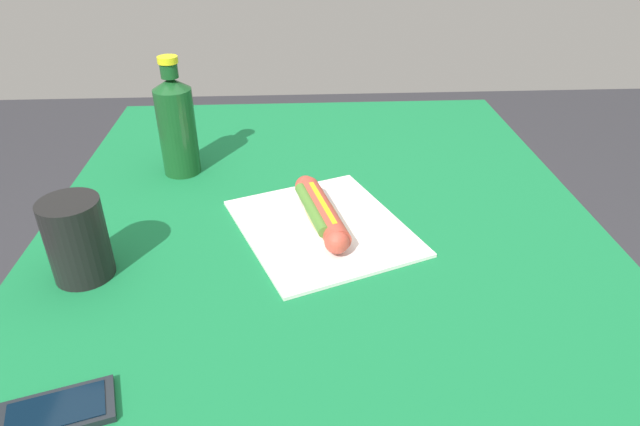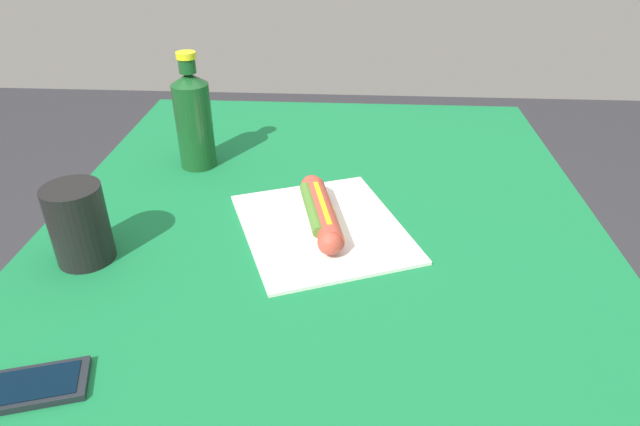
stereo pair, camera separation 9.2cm
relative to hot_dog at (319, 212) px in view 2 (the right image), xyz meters
The scene contains 6 objects.
dining_table 0.16m from the hot_dog, 112.08° to the right, with size 1.26×0.96×0.78m.
paper_wrapper 0.03m from the hot_dog, 77.08° to the right, with size 0.30×0.26×0.01m, color silver.
hot_dog is the anchor object (origin of this frame).
cell_phone 0.48m from the hot_dog, 140.06° to the left, with size 0.10×0.13×0.01m.
soda_bottle 0.36m from the hot_dog, 49.01° to the left, with size 0.07×0.07×0.23m.
drinking_cup 0.37m from the hot_dog, 107.08° to the left, with size 0.09×0.09×0.13m, color black.
Camera 2 is at (-0.79, -0.05, 1.28)m, focal length 30.99 mm.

